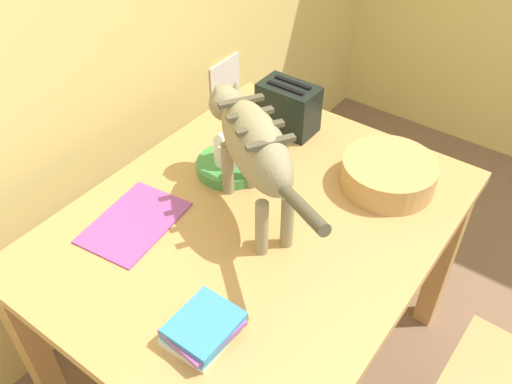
{
  "coord_description": "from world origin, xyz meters",
  "views": [
    {
      "loc": [
        -0.78,
        0.27,
        1.84
      ],
      "look_at": [
        0.13,
        0.95,
        0.85
      ],
      "focal_mm": 38.05,
      "sensor_mm": 36.0,
      "label": 1
    }
  ],
  "objects_px": {
    "cat": "(253,145)",
    "wicker_basket": "(388,173)",
    "saucer_bowl": "(229,166)",
    "book_stack": "(203,329)",
    "magazine": "(134,222)",
    "dining_table": "(256,239)",
    "toaster": "(288,107)",
    "coffee_mug": "(229,150)"
  },
  "relations": [
    {
      "from": "saucer_bowl",
      "to": "magazine",
      "type": "xyz_separation_m",
      "value": [
        -0.35,
        0.07,
        -0.02
      ]
    },
    {
      "from": "magazine",
      "to": "toaster",
      "type": "bearing_deg",
      "value": -14.58
    },
    {
      "from": "cat",
      "to": "wicker_basket",
      "type": "bearing_deg",
      "value": -5.64
    },
    {
      "from": "cat",
      "to": "book_stack",
      "type": "relative_size",
      "value": 3.41
    },
    {
      "from": "dining_table",
      "to": "magazine",
      "type": "relative_size",
      "value": 4.16
    },
    {
      "from": "cat",
      "to": "magazine",
      "type": "distance_m",
      "value": 0.42
    },
    {
      "from": "cat",
      "to": "wicker_basket",
      "type": "distance_m",
      "value": 0.47
    },
    {
      "from": "saucer_bowl",
      "to": "book_stack",
      "type": "height_order",
      "value": "book_stack"
    },
    {
      "from": "coffee_mug",
      "to": "toaster",
      "type": "bearing_deg",
      "value": -3.25
    },
    {
      "from": "coffee_mug",
      "to": "magazine",
      "type": "relative_size",
      "value": 0.45
    },
    {
      "from": "dining_table",
      "to": "wicker_basket",
      "type": "height_order",
      "value": "wicker_basket"
    },
    {
      "from": "cat",
      "to": "coffee_mug",
      "type": "relative_size",
      "value": 4.36
    },
    {
      "from": "saucer_bowl",
      "to": "coffee_mug",
      "type": "distance_m",
      "value": 0.06
    },
    {
      "from": "book_stack",
      "to": "toaster",
      "type": "xyz_separation_m",
      "value": [
        0.83,
        0.32,
        0.05
      ]
    },
    {
      "from": "magazine",
      "to": "wicker_basket",
      "type": "distance_m",
      "value": 0.77
    },
    {
      "from": "cat",
      "to": "coffee_mug",
      "type": "bearing_deg",
      "value": 89.28
    },
    {
      "from": "saucer_bowl",
      "to": "book_stack",
      "type": "distance_m",
      "value": 0.62
    },
    {
      "from": "dining_table",
      "to": "wicker_basket",
      "type": "distance_m",
      "value": 0.45
    },
    {
      "from": "toaster",
      "to": "cat",
      "type": "bearing_deg",
      "value": -159.04
    },
    {
      "from": "cat",
      "to": "saucer_bowl",
      "type": "height_order",
      "value": "cat"
    },
    {
      "from": "dining_table",
      "to": "wicker_basket",
      "type": "bearing_deg",
      "value": -33.71
    },
    {
      "from": "dining_table",
      "to": "cat",
      "type": "xyz_separation_m",
      "value": [
        0.02,
        0.02,
        0.33
      ]
    },
    {
      "from": "dining_table",
      "to": "cat",
      "type": "relative_size",
      "value": 2.1
    },
    {
      "from": "book_stack",
      "to": "toaster",
      "type": "bearing_deg",
      "value": 21.14
    },
    {
      "from": "dining_table",
      "to": "wicker_basket",
      "type": "relative_size",
      "value": 4.27
    },
    {
      "from": "magazine",
      "to": "book_stack",
      "type": "height_order",
      "value": "book_stack"
    },
    {
      "from": "wicker_basket",
      "to": "book_stack",
      "type": "bearing_deg",
      "value": 172.44
    },
    {
      "from": "saucer_bowl",
      "to": "toaster",
      "type": "xyz_separation_m",
      "value": [
        0.31,
        -0.02,
        0.07
      ]
    },
    {
      "from": "dining_table",
      "to": "magazine",
      "type": "bearing_deg",
      "value": 129.85
    },
    {
      "from": "book_stack",
      "to": "wicker_basket",
      "type": "bearing_deg",
      "value": -7.56
    },
    {
      "from": "dining_table",
      "to": "saucer_bowl",
      "type": "distance_m",
      "value": 0.26
    },
    {
      "from": "saucer_bowl",
      "to": "coffee_mug",
      "type": "bearing_deg",
      "value": 0.0
    },
    {
      "from": "dining_table",
      "to": "saucer_bowl",
      "type": "bearing_deg",
      "value": 57.49
    },
    {
      "from": "saucer_bowl",
      "to": "cat",
      "type": "bearing_deg",
      "value": -121.84
    },
    {
      "from": "wicker_basket",
      "to": "toaster",
      "type": "distance_m",
      "value": 0.43
    },
    {
      "from": "cat",
      "to": "magazine",
      "type": "height_order",
      "value": "cat"
    },
    {
      "from": "magazine",
      "to": "toaster",
      "type": "relative_size",
      "value": 1.48
    },
    {
      "from": "saucer_bowl",
      "to": "book_stack",
      "type": "bearing_deg",
      "value": -147.1
    },
    {
      "from": "magazine",
      "to": "book_stack",
      "type": "relative_size",
      "value": 1.72
    },
    {
      "from": "magazine",
      "to": "cat",
      "type": "bearing_deg",
      "value": -52.67
    },
    {
      "from": "cat",
      "to": "book_stack",
      "type": "xyz_separation_m",
      "value": [
        -0.41,
        -0.16,
        -0.21
      ]
    },
    {
      "from": "toaster",
      "to": "wicker_basket",
      "type": "bearing_deg",
      "value": -100.36
    }
  ]
}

